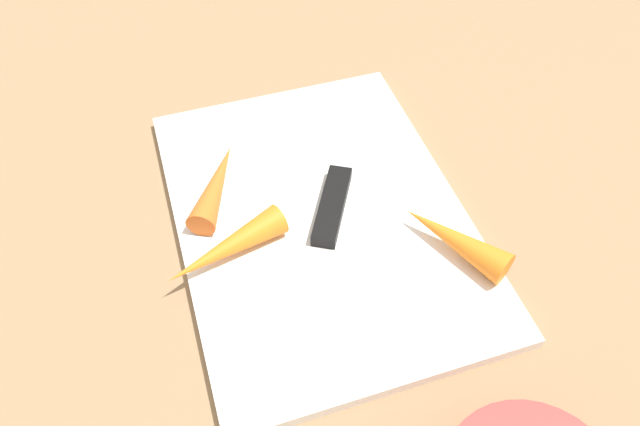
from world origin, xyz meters
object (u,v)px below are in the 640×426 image
object	(u,v)px
cutting_board	(320,217)
carrot_medium	(216,184)
knife	(335,197)
carrot_longest	(226,249)
carrot_shortest	(454,239)

from	to	relation	value
cutting_board	carrot_medium	xyz separation A→B (m)	(-0.05, -0.09, 0.02)
cutting_board	knife	bearing A→B (deg)	118.80
knife	carrot_longest	bearing A→B (deg)	136.54
carrot_medium	carrot_shortest	bearing A→B (deg)	-97.32
cutting_board	carrot_longest	xyz separation A→B (m)	(0.02, -0.09, 0.02)
knife	carrot_medium	world-z (taller)	carrot_medium
carrot_medium	knife	bearing A→B (deg)	-84.61
carrot_shortest	cutting_board	bearing A→B (deg)	20.46
cutting_board	carrot_shortest	bearing A→B (deg)	52.43
knife	carrot_shortest	xyz separation A→B (m)	(0.09, 0.08, 0.01)
cutting_board	carrot_shortest	xyz separation A→B (m)	(0.08, 0.10, 0.02)
carrot_shortest	knife	bearing A→B (deg)	11.00
knife	cutting_board	bearing A→B (deg)	148.09
cutting_board	knife	size ratio (longest dim) A/B	1.95
knife	carrot_shortest	world-z (taller)	carrot_shortest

